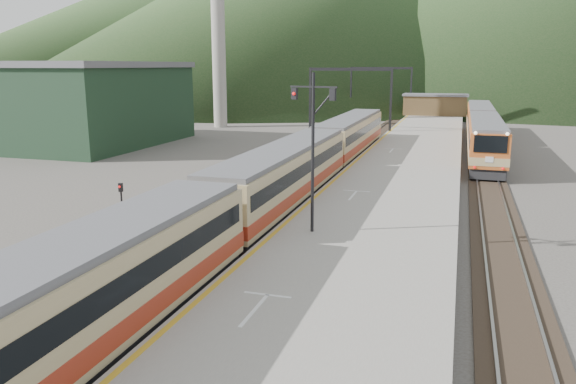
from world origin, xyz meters
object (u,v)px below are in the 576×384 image
(signal_mast, at_px, (313,137))
(worker, at_px, (56,266))
(second_train, at_px, (482,129))
(main_train, at_px, (285,178))

(signal_mast, relative_size, worker, 4.45)
(worker, bearing_deg, second_train, -87.90)
(main_train, height_order, signal_mast, signal_mast)
(main_train, xyz_separation_m, worker, (-4.99, -13.19, -1.18))
(main_train, xyz_separation_m, second_train, (11.50, 30.29, -0.07))
(main_train, height_order, second_train, main_train)
(main_train, bearing_deg, signal_mast, -63.14)
(second_train, distance_m, worker, 46.51)
(second_train, relative_size, worker, 23.90)
(second_train, xyz_separation_m, worker, (-16.49, -43.48, -1.12))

